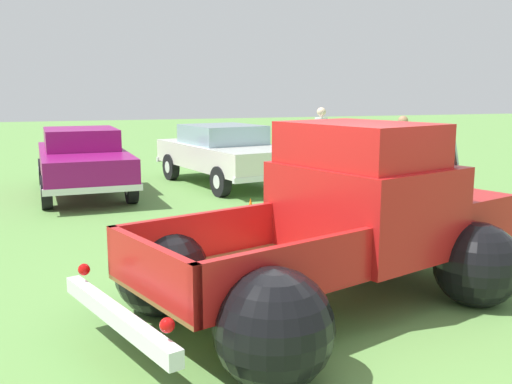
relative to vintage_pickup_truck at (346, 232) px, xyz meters
name	(u,v)px	position (x,y,z in m)	size (l,w,h in m)	color
ground_plane	(318,308)	(-0.37, -0.12, -0.76)	(80.00, 80.00, 0.00)	#609347
vintage_pickup_truck	(346,232)	(0.00, 0.00, 0.00)	(4.98, 3.76, 1.96)	black
show_car_0	(82,158)	(-2.31, 7.76, 0.03)	(1.92, 4.63, 1.43)	black
show_car_1	(225,152)	(1.01, 7.94, 0.03)	(2.70, 4.63, 1.43)	black
spectator_0	(321,137)	(3.81, 8.46, 0.29)	(0.46, 0.51, 1.81)	navy
spectator_1	(402,148)	(4.46, 5.67, 0.21)	(0.47, 0.50, 1.70)	black
lane_cone_0	(251,218)	(-0.09, 2.88, -0.45)	(0.36, 0.36, 0.63)	black
lane_cone_1	(347,213)	(1.48, 2.69, -0.45)	(0.36, 0.36, 0.63)	black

